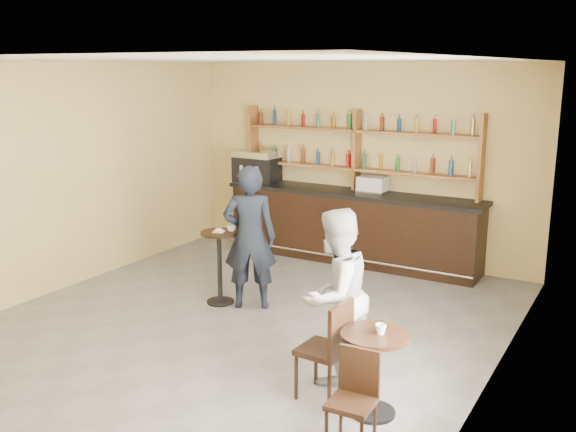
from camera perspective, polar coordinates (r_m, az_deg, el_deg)
The scene contains 22 objects.
floor at distance 8.10m, azimuth -4.13°, elevation -9.61°, with size 7.00×7.00×0.00m, color slate.
ceiling at distance 7.47m, azimuth -4.54°, elevation 13.66°, with size 7.00×7.00×0.00m, color white.
wall_back at distance 10.65m, azimuth 6.39°, elevation 4.82°, with size 7.00×7.00×0.00m, color #E4C981.
wall_left at distance 9.62m, azimuth -19.26°, elevation 3.27°, with size 7.00×7.00×0.00m, color #E4C981.
wall_right at distance 6.46m, azimuth 18.22°, elevation -1.21°, with size 7.00×7.00×0.00m, color #E4C981.
window_pane at distance 5.30m, azimuth 15.46°, elevation -2.96°, with size 2.00×2.00×0.00m, color white.
window_frame at distance 5.31m, azimuth 15.40°, elevation -2.95°, with size 0.04×1.70×2.10m, color black, non-canonical shape.
shelf_unit at distance 10.51m, azimuth 6.14°, elevation 5.86°, with size 4.00×0.26×1.40m, color brown, non-canonical shape.
liquor_bottles at distance 10.49m, azimuth 6.16°, elevation 6.78°, with size 3.68×0.10×1.00m, color #8C5919, non-canonical shape.
bar_counter at distance 10.52m, azimuth 5.65°, elevation -0.92°, with size 4.31×0.84×1.17m, color black, non-canonical shape.
espresso_machine at distance 11.21m, azimuth -2.77°, elevation 4.44°, with size 0.75×0.48×0.54m, color black, non-canonical shape.
pastry_case at distance 10.23m, azimuth 7.56°, elevation 2.75°, with size 0.45×0.36×0.27m, color silver, non-canonical shape.
pedestal_table at distance 8.68m, azimuth -6.10°, elevation -4.57°, with size 0.48×0.48×1.00m, color black, non-canonical shape.
napkin at distance 8.54m, azimuth -6.18°, elevation -1.38°, with size 0.15×0.15×0.00m, color white.
donut at distance 8.52m, azimuth -6.17°, elevation -1.27°, with size 0.11×0.11×0.04m, color #D5944D.
cup_pedestal at distance 8.53m, azimuth -5.03°, elevation -1.06°, with size 0.12×0.12×0.10m, color white.
man_main at distance 8.38m, azimuth -3.42°, elevation -1.93°, with size 0.69×0.46×1.91m, color black.
cafe_table at distance 6.06m, azimuth 7.64°, elevation -13.73°, with size 0.63×0.63×0.80m, color black, non-canonical shape.
cup_cafe at distance 5.86m, azimuth 8.23°, elevation -9.94°, with size 0.10×0.10×0.09m, color white.
chair_west at distance 6.26m, azimuth 3.10°, elevation -11.70°, with size 0.43×0.43×1.00m, color black, non-canonical shape.
chair_south at distance 5.55m, azimuth 5.65°, elevation -16.15°, with size 0.36×0.36×0.84m, color black, non-canonical shape.
patron_second at distance 6.48m, azimuth 4.17°, elevation -7.09°, with size 0.87×0.68×1.78m, color #9B9A9F.
Camera 1 is at (4.24, -6.16, 3.13)m, focal length 40.00 mm.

